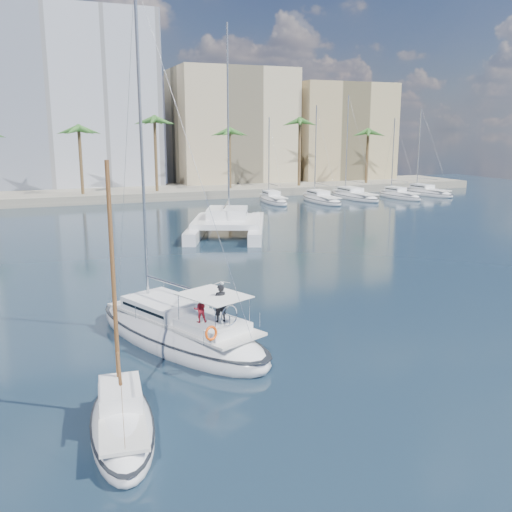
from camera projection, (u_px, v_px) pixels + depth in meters
name	position (u px, v px, depth m)	size (l,w,h in m)	color
ground	(277.00, 326.00, 29.44)	(160.00, 160.00, 0.00)	black
quay	(112.00, 194.00, 84.67)	(120.00, 14.00, 1.20)	gray
building_modern	(18.00, 103.00, 88.34)	(42.00, 16.00, 28.00)	silver
building_beige	(232.00, 129.00, 98.71)	(20.00, 14.00, 20.00)	tan
building_tan_right	(338.00, 135.00, 104.31)	(18.00, 12.00, 18.00)	tan
palm_centre	(113.00, 127.00, 78.94)	(3.60, 3.60, 12.30)	brown
palm_right	(329.00, 128.00, 91.17)	(3.60, 3.60, 12.30)	brown
main_sloop	(179.00, 332.00, 27.11)	(8.12, 12.24, 17.41)	white
small_sloop	(122.00, 423.00, 18.98)	(2.79, 6.81, 9.53)	white
catamaran	(227.00, 222.00, 55.53)	(11.74, 15.37, 19.86)	white
seagull	(222.00, 283.00, 33.71)	(1.03, 0.44, 0.19)	silver
moored_yacht_a	(273.00, 203.00, 79.29)	(2.72, 9.35, 11.90)	white
moored_yacht_b	(321.00, 202.00, 79.81)	(3.14, 10.78, 13.72)	white
moored_yacht_c	(354.00, 199.00, 83.97)	(3.55, 12.21, 15.54)	white
moored_yacht_d	(399.00, 198.00, 84.49)	(2.72, 9.35, 11.90)	white
moored_yacht_e	(426.00, 195.00, 88.64)	(3.14, 10.78, 13.72)	white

